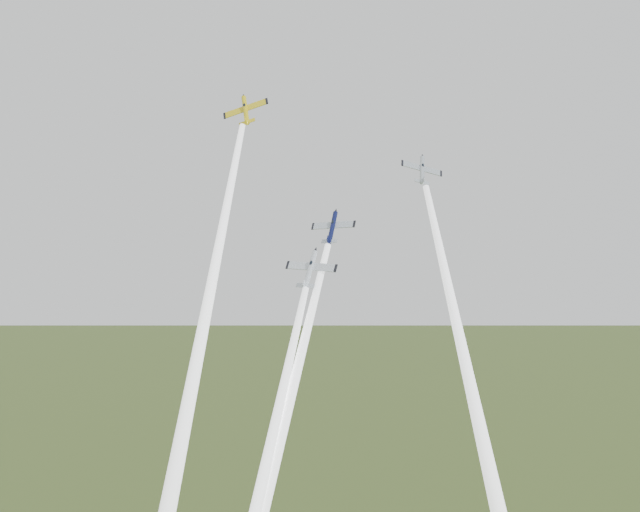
{
  "coord_description": "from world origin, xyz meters",
  "views": [
    {
      "loc": [
        25.14,
        -118.34,
        92.69
      ],
      "look_at": [
        0.0,
        -6.0,
        92.0
      ],
      "focal_mm": 45.0,
      "sensor_mm": 36.0,
      "label": 1
    }
  ],
  "objects_px": {
    "plane_navy": "(332,227)",
    "plane_yellow": "(245,110)",
    "plane_silver_right": "(422,170)",
    "plane_silver_low": "(310,269)"
  },
  "relations": [
    {
      "from": "plane_navy",
      "to": "plane_silver_right",
      "type": "height_order",
      "value": "plane_silver_right"
    },
    {
      "from": "plane_silver_right",
      "to": "plane_navy",
      "type": "bearing_deg",
      "value": 176.0
    },
    {
      "from": "plane_yellow",
      "to": "plane_navy",
      "type": "relative_size",
      "value": 1.08
    },
    {
      "from": "plane_silver_low",
      "to": "plane_yellow",
      "type": "bearing_deg",
      "value": 153.12
    },
    {
      "from": "plane_navy",
      "to": "plane_yellow",
      "type": "bearing_deg",
      "value": 177.56
    },
    {
      "from": "plane_yellow",
      "to": "plane_silver_right",
      "type": "bearing_deg",
      "value": 0.33
    },
    {
      "from": "plane_navy",
      "to": "plane_silver_right",
      "type": "xyz_separation_m",
      "value": [
        12.97,
        4.7,
        8.77
      ]
    },
    {
      "from": "plane_navy",
      "to": "plane_silver_right",
      "type": "bearing_deg",
      "value": 29.99
    },
    {
      "from": "plane_yellow",
      "to": "plane_silver_low",
      "type": "relative_size",
      "value": 0.97
    },
    {
      "from": "plane_navy",
      "to": "plane_silver_right",
      "type": "distance_m",
      "value": 16.35
    }
  ]
}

